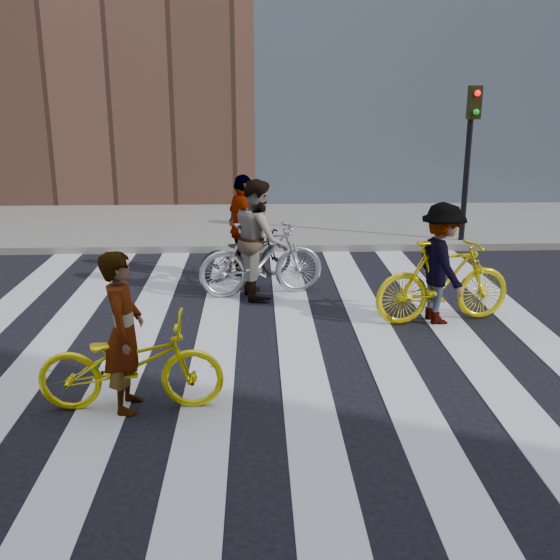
{
  "coord_description": "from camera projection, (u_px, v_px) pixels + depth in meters",
  "views": [
    {
      "loc": [
        0.0,
        -8.15,
        3.29
      ],
      "look_at": [
        0.32,
        0.3,
        0.79
      ],
      "focal_mm": 42.0,
      "sensor_mm": 36.0,
      "label": 1
    }
  ],
  "objects": [
    {
      "name": "sidewalk_far",
      "position": [
        256.0,
        225.0,
        15.91
      ],
      "size": [
        100.0,
        5.0,
        0.15
      ],
      "primitive_type": "cube",
      "color": "gray",
      "rests_on": "ground"
    },
    {
      "name": "rider_rear",
      "position": [
        243.0,
        228.0,
        11.45
      ],
      "size": [
        0.85,
        1.18,
        1.86
      ],
      "primitive_type": "imported",
      "rotation": [
        0.0,
        0.0,
        1.98
      ],
      "color": "slate",
      "rests_on": "ground"
    },
    {
      "name": "rider_right",
      "position": [
        441.0,
        264.0,
        9.32
      ],
      "size": [
        0.83,
        1.22,
        1.75
      ],
      "primitive_type": "imported",
      "rotation": [
        0.0,
        0.0,
        1.74
      ],
      "color": "slate",
      "rests_on": "ground"
    },
    {
      "name": "bike_silver_mid",
      "position": [
        261.0,
        259.0,
        10.6
      ],
      "size": [
        2.12,
        0.98,
        1.23
      ],
      "primitive_type": "imported",
      "rotation": [
        0.0,
        0.0,
        1.77
      ],
      "color": "#ADB0B7",
      "rests_on": "ground"
    },
    {
      "name": "rider_mid",
      "position": [
        258.0,
        239.0,
        10.51
      ],
      "size": [
        0.9,
        1.06,
        1.91
      ],
      "primitive_type": "imported",
      "rotation": [
        0.0,
        0.0,
        1.77
      ],
      "color": "slate",
      "rests_on": "ground"
    },
    {
      "name": "rider_left",
      "position": [
        124.0,
        332.0,
        6.76
      ],
      "size": [
        0.42,
        0.64,
        1.72
      ],
      "primitive_type": "imported",
      "rotation": [
        0.0,
        0.0,
        1.59
      ],
      "color": "slate",
      "rests_on": "ground"
    },
    {
      "name": "traffic_signal",
      "position": [
        470.0,
        139.0,
        13.36
      ],
      "size": [
        0.22,
        0.42,
        3.33
      ],
      "color": "black",
      "rests_on": "ground"
    },
    {
      "name": "bike_yellow_left",
      "position": [
        131.0,
        364.0,
        6.86
      ],
      "size": [
        1.95,
        0.71,
        1.02
      ],
      "primitive_type": "imported",
      "rotation": [
        0.0,
        0.0,
        1.59
      ],
      "color": "#FFF40E",
      "rests_on": "ground"
    },
    {
      "name": "zebra_crosswalk",
      "position": [
        257.0,
        343.0,
        8.74
      ],
      "size": [
        8.25,
        10.0,
        0.01
      ],
      "color": "silver",
      "rests_on": "ground"
    },
    {
      "name": "bike_dark_rear",
      "position": [
        247.0,
        254.0,
        11.59
      ],
      "size": [
        1.82,
        1.25,
        0.91
      ],
      "primitive_type": "imported",
      "rotation": [
        0.0,
        0.0,
        1.98
      ],
      "color": "black",
      "rests_on": "ground"
    },
    {
      "name": "ground",
      "position": [
        257.0,
        343.0,
        8.75
      ],
      "size": [
        100.0,
        100.0,
        0.0
      ],
      "primitive_type": "plane",
      "color": "black",
      "rests_on": "ground"
    },
    {
      "name": "bike_yellow_right",
      "position": [
        443.0,
        282.0,
        9.39
      ],
      "size": [
        2.1,
        0.9,
        1.22
      ],
      "primitive_type": "imported",
      "rotation": [
        0.0,
        0.0,
        1.74
      ],
      "color": "#D7C20B",
      "rests_on": "ground"
    }
  ]
}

